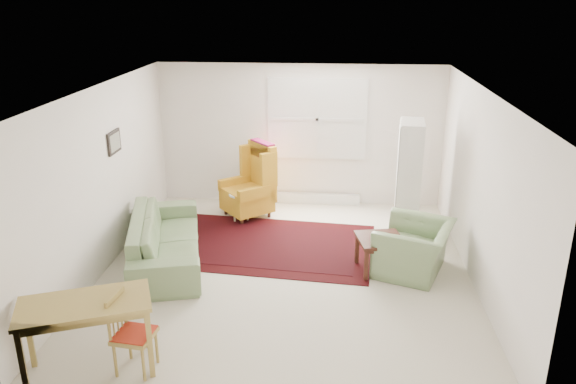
# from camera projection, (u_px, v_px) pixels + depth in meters

# --- Properties ---
(room) EXTENTS (5.04, 5.54, 2.51)m
(room) POSITION_uv_depth(u_px,v_px,m) (289.00, 180.00, 7.55)
(room) COLOR beige
(room) RESTS_ON ground
(rug) EXTENTS (3.33, 2.31, 0.03)m
(rug) POSITION_uv_depth(u_px,v_px,m) (267.00, 244.00, 8.55)
(rug) COLOR black
(rug) RESTS_ON ground
(sofa) EXTENTS (1.49, 2.51, 0.95)m
(sofa) POSITION_uv_depth(u_px,v_px,m) (165.00, 230.00, 7.92)
(sofa) COLOR #718B5D
(sofa) RESTS_ON ground
(armchair) EXTENTS (1.24, 1.32, 0.83)m
(armchair) POSITION_uv_depth(u_px,v_px,m) (414.00, 244.00, 7.63)
(armchair) COLOR #718B5D
(armchair) RESTS_ON ground
(wingback_chair) EXTENTS (1.07, 1.06, 1.28)m
(wingback_chair) POSITION_uv_depth(u_px,v_px,m) (246.00, 181.00, 9.47)
(wingback_chair) COLOR gold
(wingback_chair) RESTS_ON ground
(coffee_table) EXTENTS (0.72, 0.72, 0.50)m
(coffee_table) POSITION_uv_depth(u_px,v_px,m) (380.00, 254.00, 7.70)
(coffee_table) COLOR #431F14
(coffee_table) RESTS_ON ground
(stool) EXTENTS (0.41, 0.41, 0.49)m
(stool) POSITION_uv_depth(u_px,v_px,m) (240.00, 207.00, 9.42)
(stool) COLOR white
(stool) RESTS_ON ground
(cabinet) EXTENTS (0.44, 0.74, 1.77)m
(cabinet) POSITION_uv_depth(u_px,v_px,m) (409.00, 176.00, 8.89)
(cabinet) COLOR white
(cabinet) RESTS_ON ground
(desk) EXTENTS (1.40, 1.06, 0.80)m
(desk) POSITION_uv_depth(u_px,v_px,m) (89.00, 337.00, 5.59)
(desk) COLOR #A88E43
(desk) RESTS_ON ground
(desk_chair) EXTENTS (0.42, 0.42, 0.85)m
(desk_chair) POSITION_uv_depth(u_px,v_px,m) (134.00, 333.00, 5.60)
(desk_chair) COLOR #A88E43
(desk_chair) RESTS_ON ground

